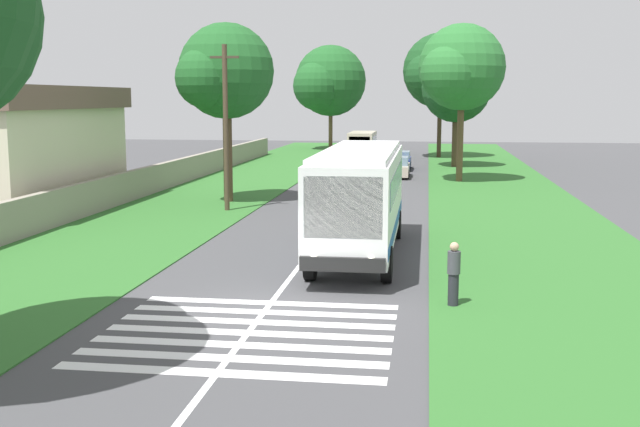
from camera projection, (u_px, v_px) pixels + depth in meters
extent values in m
plane|color=#424244|center=(267.00, 308.00, 20.24)|extent=(160.00, 160.00, 0.00)
cube|color=#2D6628|center=(161.00, 216.00, 36.05)|extent=(120.00, 8.00, 0.04)
cube|color=#2D6628|center=(521.00, 223.00, 33.82)|extent=(120.00, 8.00, 0.04)
cube|color=silver|center=(335.00, 220.00, 34.94)|extent=(110.00, 0.16, 0.01)
cube|color=white|center=(360.00, 196.00, 26.74)|extent=(11.00, 2.50, 2.90)
cube|color=slate|center=(361.00, 180.00, 26.96)|extent=(9.68, 2.54, 0.85)
cube|color=slate|center=(343.00, 208.00, 21.34)|extent=(0.08, 2.20, 1.74)
cube|color=#1E4C9E|center=(360.00, 224.00, 26.89)|extent=(10.78, 2.53, 0.36)
cube|color=white|center=(360.00, 151.00, 26.52)|extent=(10.56, 2.30, 0.18)
cube|color=black|center=(342.00, 264.00, 21.46)|extent=(0.16, 2.40, 0.40)
sphere|color=#F2EDCC|center=(314.00, 259.00, 21.61)|extent=(0.24, 0.24, 0.24)
sphere|color=#F2EDCC|center=(371.00, 260.00, 21.39)|extent=(0.24, 0.24, 0.24)
cylinder|color=black|center=(310.00, 262.00, 23.31)|extent=(1.10, 0.32, 1.10)
cylinder|color=black|center=(338.00, 223.00, 30.56)|extent=(1.10, 0.32, 1.10)
cylinder|color=black|center=(387.00, 264.00, 23.00)|extent=(1.10, 0.32, 1.10)
cylinder|color=black|center=(397.00, 224.00, 30.25)|extent=(1.10, 0.32, 1.10)
cube|color=silver|center=(217.00, 373.00, 15.45)|extent=(0.45, 6.80, 0.01)
cube|color=silver|center=(228.00, 358.00, 16.33)|extent=(0.45, 6.80, 0.01)
cube|color=silver|center=(239.00, 345.00, 17.21)|extent=(0.45, 6.80, 0.01)
cube|color=silver|center=(248.00, 333.00, 18.09)|extent=(0.45, 6.80, 0.01)
cube|color=silver|center=(256.00, 322.00, 18.98)|extent=(0.45, 6.80, 0.01)
cube|color=silver|center=(264.00, 312.00, 19.86)|extent=(0.45, 6.80, 0.01)
cube|color=silver|center=(271.00, 303.00, 20.74)|extent=(0.45, 6.80, 0.01)
cube|color=#B7A893|center=(334.00, 179.00, 47.48)|extent=(4.30, 1.75, 0.70)
cube|color=slate|center=(333.00, 169.00, 47.29)|extent=(2.00, 1.61, 0.55)
cylinder|color=black|center=(318.00, 185.00, 46.30)|extent=(0.64, 0.22, 0.64)
cylinder|color=black|center=(324.00, 180.00, 48.94)|extent=(0.64, 0.22, 0.64)
cylinder|color=black|center=(344.00, 185.00, 46.09)|extent=(0.64, 0.22, 0.64)
cylinder|color=black|center=(348.00, 180.00, 48.73)|extent=(0.64, 0.22, 0.64)
cube|color=#B7A893|center=(396.00, 170.00, 53.78)|extent=(4.30, 1.75, 0.70)
cube|color=slate|center=(396.00, 161.00, 53.59)|extent=(2.00, 1.61, 0.55)
cylinder|color=black|center=(384.00, 174.00, 52.60)|extent=(0.64, 0.22, 0.64)
cylinder|color=black|center=(386.00, 171.00, 55.24)|extent=(0.64, 0.22, 0.64)
cylinder|color=black|center=(407.00, 175.00, 52.39)|extent=(0.64, 0.22, 0.64)
cylinder|color=black|center=(408.00, 171.00, 55.03)|extent=(0.64, 0.22, 0.64)
cube|color=navy|center=(399.00, 163.00, 59.46)|extent=(4.30, 1.75, 0.70)
cube|color=slate|center=(399.00, 155.00, 59.27)|extent=(2.00, 1.61, 0.55)
cylinder|color=black|center=(388.00, 167.00, 58.28)|extent=(0.64, 0.22, 0.64)
cylinder|color=black|center=(390.00, 164.00, 60.92)|extent=(0.64, 0.22, 0.64)
cylinder|color=black|center=(409.00, 167.00, 58.06)|extent=(0.64, 0.22, 0.64)
cylinder|color=black|center=(410.00, 164.00, 60.71)|extent=(0.64, 0.22, 0.64)
cube|color=#BFB299|center=(362.00, 144.00, 67.50)|extent=(6.00, 2.10, 2.10)
cube|color=slate|center=(363.00, 140.00, 67.64)|extent=(5.04, 2.13, 0.70)
cube|color=slate|center=(359.00, 144.00, 64.56)|extent=(0.06, 1.76, 1.18)
cylinder|color=black|center=(349.00, 158.00, 65.93)|extent=(0.76, 0.24, 0.76)
cylinder|color=black|center=(353.00, 155.00, 69.65)|extent=(0.76, 0.24, 0.76)
cylinder|color=black|center=(371.00, 158.00, 65.67)|extent=(0.76, 0.24, 0.76)
cylinder|color=black|center=(375.00, 155.00, 69.40)|extent=(0.76, 0.24, 0.76)
cylinder|color=brown|center=(331.00, 125.00, 83.00)|extent=(0.42, 0.42, 5.19)
sphere|color=#1E5623|center=(331.00, 81.00, 82.32)|extent=(7.53, 7.53, 7.53)
sphere|color=#1E5623|center=(333.00, 86.00, 84.61)|extent=(5.54, 5.54, 5.54)
sphere|color=#1E5623|center=(318.00, 86.00, 80.71)|extent=(5.19, 5.19, 5.19)
cylinder|color=#4C3826|center=(228.00, 150.00, 40.55)|extent=(0.47, 0.47, 5.44)
sphere|color=#1E5623|center=(226.00, 71.00, 39.94)|extent=(4.94, 4.94, 4.94)
sphere|color=#1E5623|center=(234.00, 79.00, 41.45)|extent=(2.97, 2.97, 2.97)
sphere|color=#1E5623|center=(206.00, 78.00, 38.89)|extent=(3.10, 3.10, 3.10)
cylinder|color=#4C3826|center=(455.00, 137.00, 61.38)|extent=(0.49, 0.49, 4.72)
sphere|color=#19471E|center=(456.00, 88.00, 60.81)|extent=(5.45, 5.45, 5.45)
sphere|color=#19471E|center=(455.00, 93.00, 62.47)|extent=(3.53, 3.53, 3.53)
sphere|color=#19471E|center=(446.00, 93.00, 59.65)|extent=(3.05, 3.05, 3.05)
cylinder|color=brown|center=(460.00, 137.00, 50.43)|extent=(0.42, 0.42, 5.86)
sphere|color=#286B2D|center=(462.00, 67.00, 49.77)|extent=(5.57, 5.57, 5.57)
sphere|color=#286B2D|center=(461.00, 74.00, 51.47)|extent=(3.22, 3.22, 3.22)
sphere|color=#286B2D|center=(449.00, 73.00, 48.58)|extent=(3.63, 3.63, 3.63)
cylinder|color=#3D2D1E|center=(439.00, 125.00, 71.23)|extent=(0.39, 0.39, 6.01)
sphere|color=#19471E|center=(441.00, 71.00, 70.51)|extent=(6.85, 6.85, 6.85)
sphere|color=#19471E|center=(440.00, 77.00, 72.60)|extent=(4.98, 4.98, 4.98)
sphere|color=#19471E|center=(429.00, 76.00, 69.05)|extent=(4.26, 4.26, 4.26)
cylinder|color=#473828|center=(226.00, 128.00, 37.12)|extent=(0.24, 0.24, 7.93)
cube|color=#3D3326|center=(225.00, 57.00, 36.63)|extent=(0.12, 1.40, 0.12)
cube|color=gray|center=(131.00, 186.00, 41.29)|extent=(70.00, 0.40, 1.57)
cylinder|color=#26262D|center=(453.00, 289.00, 20.31)|extent=(0.28, 0.28, 0.85)
cylinder|color=#3F3F47|center=(454.00, 262.00, 20.20)|extent=(0.34, 0.34, 0.60)
sphere|color=tan|center=(454.00, 247.00, 20.14)|extent=(0.24, 0.24, 0.24)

